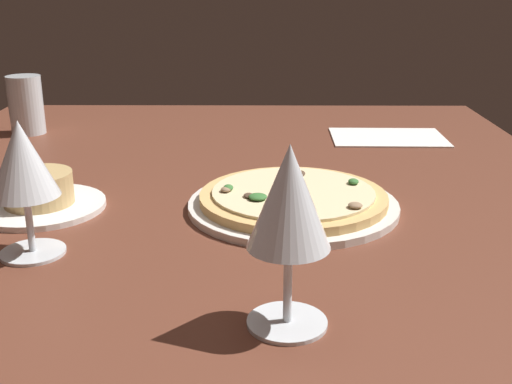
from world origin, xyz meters
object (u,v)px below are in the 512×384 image
Objects in this scene: wine_glass_far at (22,164)px; water_glass at (26,107)px; paper_menu at (388,137)px; ramekin_on_saucer at (39,195)px; pizza_main at (293,201)px; wine_glass_near at (289,204)px.

water_glass is at bearing 19.40° from wine_glass_far.
water_glass is 71.17cm from paper_menu.
wine_glass_far is 1.36× the size of water_glass.
ramekin_on_saucer reaches higher than paper_menu.
paper_menu is at bearing -27.18° from pizza_main.
wine_glass_far is at bearing 137.92° from paper_menu.
water_glass is at bearing 33.68° from wine_glass_near.
ramekin_on_saucer reaches higher than pizza_main.
water_glass is at bearing 88.05° from paper_menu.
ramekin_on_saucer is 45.08cm from wine_glass_near.
water_glass reaches higher than ramekin_on_saucer.
wine_glass_near reaches higher than wine_glass_far.
wine_glass_far is 0.72× the size of paper_menu.
wine_glass_near is at bearing -132.79° from ramekin_on_saucer.
ramekin_on_saucer is 1.03× the size of wine_glass_near.
wine_glass_far reaches higher than pizza_main.
water_glass is (42.93, 50.65, 3.99)cm from pizza_main.
ramekin_on_saucer is at bearing -159.21° from water_glass.
wine_glass_far is 74.94cm from paper_menu.
paper_menu is (54.33, -50.54, -10.51)cm from wine_glass_far.
ramekin_on_saucer is at bearing 47.21° from wine_glass_near.
wine_glass_near is 0.78× the size of paper_menu.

